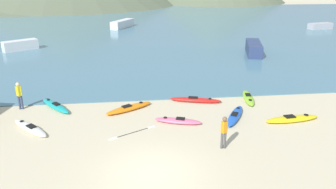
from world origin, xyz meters
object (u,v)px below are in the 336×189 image
object	(u,v)px
kayak_on_sand_0	(248,98)
person_near_waterline	(19,94)
moored_boat_3	(123,24)
kayak_on_sand_7	(292,119)
kayak_on_sand_6	(196,100)
kayak_on_sand_3	(235,116)
kayak_on_sand_5	(55,106)
kayak_on_sand_1	(129,108)
moored_boat_0	(20,45)
loose_paddle	(133,132)
kayak_on_sand_2	(30,128)
moored_boat_2	(320,26)
kayak_on_sand_4	(178,121)
person_near_foreground	(224,130)
moored_boat_1	(254,48)

from	to	relation	value
kayak_on_sand_0	person_near_waterline	distance (m)	14.81
person_near_waterline	moored_boat_3	distance (m)	33.26
kayak_on_sand_7	kayak_on_sand_6	bearing A→B (deg)	143.78
kayak_on_sand_3	kayak_on_sand_6	bearing A→B (deg)	122.75
kayak_on_sand_5	kayak_on_sand_7	distance (m)	14.47
moored_boat_3	kayak_on_sand_1	bearing A→B (deg)	-88.52
kayak_on_sand_1	moored_boat_0	distance (m)	22.05
moored_boat_3	loose_paddle	bearing A→B (deg)	-88.34
person_near_waterline	kayak_on_sand_2	bearing A→B (deg)	-66.48
kayak_on_sand_6	moored_boat_2	world-z (taller)	moored_boat_2
kayak_on_sand_6	moored_boat_2	distance (m)	37.63
kayak_on_sand_7	loose_paddle	size ratio (longest dim) A/B	1.34
kayak_on_sand_4	moored_boat_0	world-z (taller)	moored_boat_0
kayak_on_sand_1	person_near_foreground	size ratio (longest dim) A/B	1.85
person_near_waterline	moored_boat_1	xyz separation A→B (m)	(19.97, 12.93, -0.35)
kayak_on_sand_5	person_near_foreground	bearing A→B (deg)	-33.97
kayak_on_sand_6	loose_paddle	size ratio (longest dim) A/B	1.37
kayak_on_sand_5	moored_boat_2	bearing A→B (deg)	39.40
moored_boat_1	kayak_on_sand_1	bearing A→B (deg)	-133.52
kayak_on_sand_0	kayak_on_sand_7	size ratio (longest dim) A/B	0.88
kayak_on_sand_7	moored_boat_0	bearing A→B (deg)	134.99
kayak_on_sand_4	person_near_foreground	xyz separation A→B (m)	(1.78, -3.09, 0.82)
kayak_on_sand_0	person_near_waterline	xyz separation A→B (m)	(-14.79, 0.08, 0.86)
kayak_on_sand_4	loose_paddle	distance (m)	2.74
kayak_on_sand_2	moored_boat_1	bearing A→B (deg)	40.80
person_near_foreground	kayak_on_sand_5	bearing A→B (deg)	146.03
kayak_on_sand_7	moored_boat_2	distance (m)	37.53
kayak_on_sand_0	kayak_on_sand_6	distance (m)	3.62
kayak_on_sand_0	kayak_on_sand_2	size ratio (longest dim) A/B	1.07
kayak_on_sand_1	kayak_on_sand_5	bearing A→B (deg)	169.09
person_near_waterline	moored_boat_0	size ratio (longest dim) A/B	0.48
kayak_on_sand_1	kayak_on_sand_2	distance (m)	5.80
kayak_on_sand_0	kayak_on_sand_6	xyz separation A→B (m)	(-3.62, -0.00, 0.00)
kayak_on_sand_3	kayak_on_sand_0	bearing A→B (deg)	57.22
kayak_on_sand_7	person_near_foreground	distance (m)	5.52
kayak_on_sand_4	kayak_on_sand_5	distance (m)	8.06
kayak_on_sand_0	person_near_waterline	world-z (taller)	person_near_waterline
kayak_on_sand_0	kayak_on_sand_3	size ratio (longest dim) A/B	0.97
moored_boat_0	moored_boat_1	xyz separation A→B (m)	(25.13, -4.63, 0.05)
moored_boat_1	moored_boat_3	world-z (taller)	moored_boat_1
person_near_waterline	loose_paddle	distance (m)	8.14
moored_boat_1	moored_boat_3	distance (m)	24.30
kayak_on_sand_6	moored_boat_0	size ratio (longest dim) A/B	0.94
kayak_on_sand_7	moored_boat_3	size ratio (longest dim) A/B	0.63
moored_boat_1	moored_boat_3	size ratio (longest dim) A/B	1.01
kayak_on_sand_6	moored_boat_2	size ratio (longest dim) A/B	0.87
moored_boat_3	kayak_on_sand_4	bearing A→B (deg)	-84.21
moored_boat_2	person_near_waterline	bearing A→B (deg)	-142.35
moored_boat_2	loose_paddle	xyz separation A→B (m)	(-29.30, -32.09, -0.50)
kayak_on_sand_1	kayak_on_sand_5	world-z (taller)	kayak_on_sand_5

